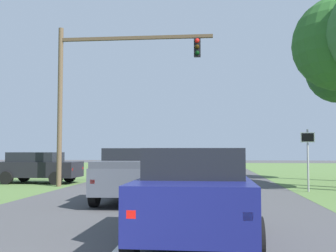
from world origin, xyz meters
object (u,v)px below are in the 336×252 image
at_px(keep_moving_sign, 308,152).
at_px(red_suv_near, 195,191).
at_px(pickup_truck_lead, 134,174).
at_px(crossing_suv_far, 38,167).
at_px(traffic_light, 99,80).

bearing_deg(keep_moving_sign, red_suv_near, -114.28).
bearing_deg(pickup_truck_lead, red_suv_near, -68.65).
height_order(pickup_truck_lead, crossing_suv_far, pickup_truck_lead).
height_order(red_suv_near, crossing_suv_far, red_suv_near).
distance_m(red_suv_near, pickup_truck_lead, 6.43).
relative_size(traffic_light, crossing_suv_far, 1.79).
bearing_deg(keep_moving_sign, pickup_truck_lead, -149.63).
bearing_deg(keep_moving_sign, traffic_light, 171.52).
bearing_deg(pickup_truck_lead, traffic_light, 116.74).
bearing_deg(traffic_light, red_suv_near, -66.03).
height_order(pickup_truck_lead, keep_moving_sign, keep_moving_sign).
bearing_deg(red_suv_near, keep_moving_sign, 65.72).
bearing_deg(crossing_suv_far, traffic_light, -25.80).
bearing_deg(red_suv_near, crossing_suv_far, 123.80).
xyz_separation_m(red_suv_near, traffic_light, (-5.09, 11.44, 4.24)).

